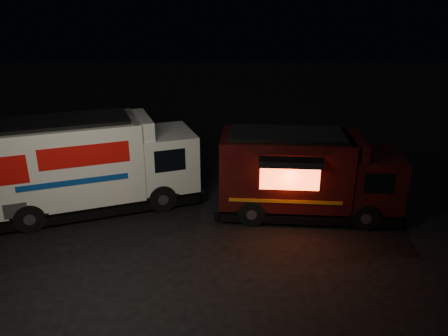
% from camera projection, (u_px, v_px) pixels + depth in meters
% --- Properties ---
extents(ground, '(80.00, 80.00, 0.00)m').
position_uv_depth(ground, '(158.00, 238.00, 14.02)').
color(ground, black).
rests_on(ground, ground).
extents(white_truck, '(7.92, 4.95, 3.40)m').
position_uv_depth(white_truck, '(95.00, 163.00, 15.53)').
color(white_truck, silver).
rests_on(white_truck, ground).
extents(red_truck, '(6.58, 2.85, 2.99)m').
position_uv_depth(red_truck, '(309.00, 174.00, 15.12)').
color(red_truck, black).
rests_on(red_truck, ground).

